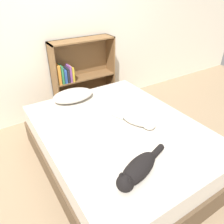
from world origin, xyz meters
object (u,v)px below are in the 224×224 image
object	(u,v)px
cat_light	(139,119)
pillow	(73,95)
bookshelf	(81,76)
cat_dark	(137,170)
bed	(119,146)

from	to	relation	value
cat_light	pillow	bearing A→B (deg)	178.91
bookshelf	cat_light	bearing A→B (deg)	-90.49
bookshelf	cat_dark	bearing A→B (deg)	-103.14
pillow	bookshelf	world-z (taller)	bookshelf
cat_dark	bookshelf	size ratio (longest dim) A/B	0.55
cat_light	cat_dark	xyz separation A→B (m)	(-0.44, -0.54, -0.01)
pillow	bed	bearing A→B (deg)	-78.48
bed	bookshelf	world-z (taller)	bookshelf
cat_dark	pillow	bearing A→B (deg)	-112.88
pillow	cat_dark	distance (m)	1.42
cat_light	bookshelf	distance (m)	1.42
cat_light	bed	bearing A→B (deg)	-136.94
cat_dark	bookshelf	distance (m)	2.01
bed	cat_light	size ratio (longest dim) A/B	3.96
bed	pillow	bearing A→B (deg)	101.52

